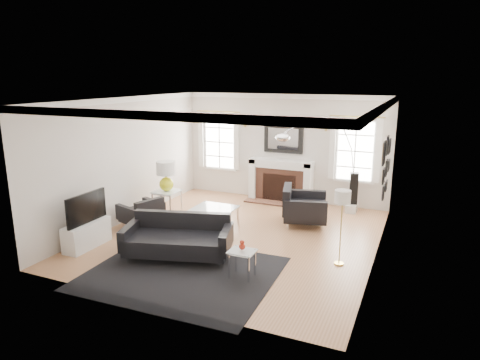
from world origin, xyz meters
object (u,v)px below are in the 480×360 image
at_px(armchair_right, 302,207).
at_px(gourd_lamp, 166,174).
at_px(fireplace, 280,181).
at_px(arc_floor_lamp, 319,162).
at_px(coffee_table, 213,210).
at_px(sofa, 179,239).
at_px(armchair_left, 143,213).

xyz_separation_m(armchair_right, gourd_lamp, (-3.07, -0.73, 0.64)).
xyz_separation_m(fireplace, arc_floor_lamp, (1.19, -0.79, 0.77)).
relative_size(armchair_right, arc_floor_lamp, 0.52).
bearing_deg(coffee_table, sofa, -84.39).
bearing_deg(fireplace, armchair_right, -56.57).
bearing_deg(armchair_left, fireplace, 55.39).
bearing_deg(arc_floor_lamp, armchair_left, -145.20).
bearing_deg(fireplace, sofa, -97.86).
bearing_deg(armchair_right, sofa, -121.46).
distance_m(sofa, armchair_right, 3.07).
relative_size(coffee_table, gourd_lamp, 1.29).
bearing_deg(sofa, coffee_table, 95.61).
height_order(sofa, armchair_left, sofa).
bearing_deg(sofa, armchair_right, 58.54).
height_order(fireplace, armchair_left, fireplace).
bearing_deg(fireplace, armchair_left, -124.61).
bearing_deg(armchair_right, gourd_lamp, -166.59).
xyz_separation_m(armchair_right, arc_floor_lamp, (0.17, 0.76, 0.92)).
distance_m(fireplace, armchair_right, 1.87).
xyz_separation_m(fireplace, armchair_right, (1.02, -1.55, -0.15)).
height_order(armchair_left, gourd_lamp, gourd_lamp).
distance_m(armchair_left, gourd_lamp, 1.10).
height_order(fireplace, sofa, fireplace).
distance_m(fireplace, armchair_left, 3.79).
bearing_deg(coffee_table, gourd_lamp, 172.48).
xyz_separation_m(fireplace, gourd_lamp, (-2.04, -2.28, 0.49)).
height_order(sofa, armchair_right, armchair_right).
height_order(fireplace, gourd_lamp, gourd_lamp).
bearing_deg(armchair_left, gourd_lamp, 82.89).
distance_m(gourd_lamp, arc_floor_lamp, 3.57).
relative_size(armchair_left, armchair_right, 0.80).
distance_m(fireplace, coffee_table, 2.57).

